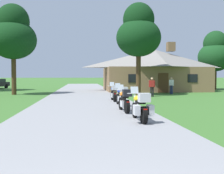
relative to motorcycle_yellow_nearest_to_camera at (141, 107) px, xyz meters
name	(u,v)px	position (x,y,z in m)	size (l,w,h in m)	color
ground_plane	(85,98)	(-2.00, 11.75, -0.61)	(500.00, 500.00, 0.00)	#386628
asphalt_driveway	(85,100)	(-2.00, 9.75, -0.58)	(6.40, 80.00, 0.06)	gray
motorcycle_yellow_nearest_to_camera	(141,107)	(0.00, 0.00, 0.00)	(0.74, 2.08, 1.30)	black
motorcycle_orange_second_in_row	(124,100)	(-0.18, 2.80, 0.01)	(0.66, 2.08, 1.30)	black
motorcycle_blue_third_in_row	(121,96)	(0.07, 5.55, 0.01)	(0.68, 2.08, 1.30)	black
motorcycle_blue_farthest_in_row	(114,93)	(-0.03, 8.45, 0.01)	(0.66, 2.08, 1.30)	black
stone_lodge	(154,70)	(6.48, 21.92, 1.97)	(12.39, 8.18, 5.90)	brown
bystander_white_shirt_near_lodge	(171,85)	(6.62, 15.83, 0.32)	(0.39, 0.47, 1.67)	navy
bystander_red_shirt_beside_signpost	(152,86)	(3.79, 12.62, 0.32)	(0.55, 0.25, 1.67)	black
tree_by_lodge_front	(139,33)	(2.97, 14.38, 5.16)	(4.10, 4.10, 8.49)	#422D19
tree_left_near	(13,34)	(-8.69, 16.58, 5.13)	(4.36, 4.36, 8.63)	#422D19
tree_right_of_lodge	(215,53)	(15.17, 23.62, 4.18)	(4.41, 4.41, 7.70)	#422D19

